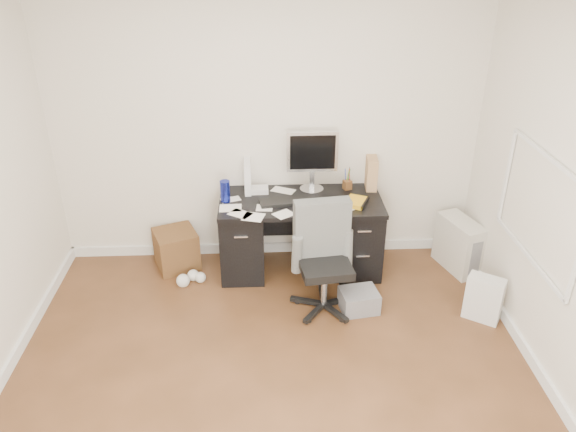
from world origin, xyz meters
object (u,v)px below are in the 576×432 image
(keyboard, at_px, (287,201))
(office_chair, at_px, (325,261))
(pc_tower, at_px, (459,245))
(desk, at_px, (300,233))
(lcd_monitor, at_px, (312,161))
(wicker_basket, at_px, (176,249))

(keyboard, height_order, office_chair, office_chair)
(keyboard, relative_size, pc_tower, 0.96)
(pc_tower, bearing_deg, desk, 160.09)
(lcd_monitor, height_order, pc_tower, lcd_monitor)
(lcd_monitor, distance_m, pc_tower, 1.64)
(desk, bearing_deg, office_chair, -75.36)
(desk, xyz_separation_m, keyboard, (-0.13, -0.05, 0.36))
(wicker_basket, bearing_deg, pc_tower, -3.21)
(lcd_monitor, bearing_deg, keyboard, -134.67)
(keyboard, distance_m, wicker_basket, 1.23)
(lcd_monitor, distance_m, wicker_basket, 1.58)
(office_chair, relative_size, pc_tower, 1.90)
(lcd_monitor, relative_size, keyboard, 1.22)
(office_chair, bearing_deg, pc_tower, 16.45)
(keyboard, bearing_deg, pc_tower, -8.92)
(pc_tower, bearing_deg, keyboard, 161.99)
(keyboard, relative_size, office_chair, 0.50)
(lcd_monitor, bearing_deg, desk, -120.11)
(lcd_monitor, distance_m, office_chair, 1.02)
(desk, height_order, lcd_monitor, lcd_monitor)
(pc_tower, relative_size, wicker_basket, 1.35)
(desk, height_order, keyboard, keyboard)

